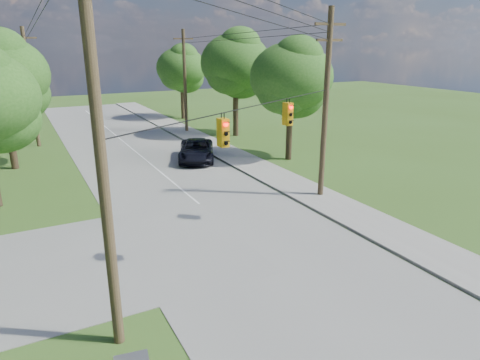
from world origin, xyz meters
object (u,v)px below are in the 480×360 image
pole_sw (99,139)px  pole_ne (326,103)px  pole_north_w (31,87)px  pole_north_e (185,81)px  car_main_north (196,150)px

pole_sw → pole_ne: bearing=29.4°
pole_sw → pole_north_w: pole_sw is taller
pole_ne → pole_north_e: bearing=90.0°
car_main_north → pole_north_w: bearing=157.0°
pole_ne → pole_north_w: bearing=122.3°
pole_north_w → car_main_north: size_ratio=1.79×
pole_north_e → car_main_north: (-3.40, -11.00, -4.32)m
pole_ne → pole_north_e: size_ratio=1.05×
pole_sw → pole_north_e: pole_sw is taller
pole_sw → car_main_north: 21.85m
pole_north_e → pole_north_w: (-13.90, 0.00, 0.00)m
pole_ne → pole_north_w: (-13.90, 22.00, -0.34)m
pole_north_e → car_main_north: 12.30m
car_main_north → pole_north_e: bearing=96.1°
pole_sw → car_main_north: size_ratio=2.15×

